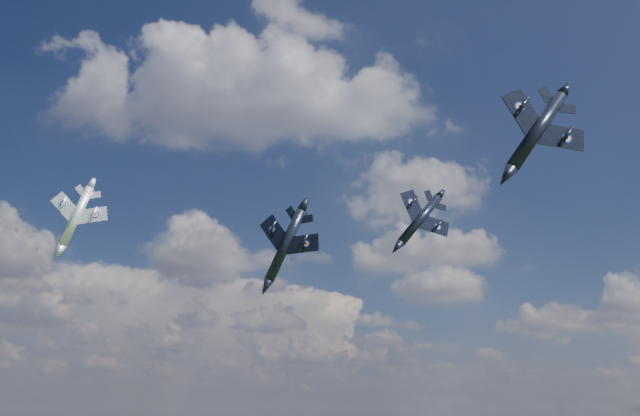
# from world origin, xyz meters

# --- Properties ---
(jet_lead_navy) EXTENTS (14.96, 17.12, 7.26)m
(jet_lead_navy) POSITION_xyz_m (1.69, 9.96, 77.83)
(jet_lead_navy) COLOR black
(jet_right_navy) EXTENTS (11.97, 15.94, 8.82)m
(jet_right_navy) POSITION_xyz_m (29.90, -10.12, 84.93)
(jet_right_navy) COLOR black
(jet_high_navy) EXTENTS (14.78, 18.05, 9.70)m
(jet_high_navy) POSITION_xyz_m (22.74, 29.98, 87.26)
(jet_high_navy) COLOR black
(jet_left_silver) EXTENTS (10.43, 13.47, 5.43)m
(jet_left_silver) POSITION_xyz_m (-29.06, 14.03, 83.32)
(jet_left_silver) COLOR #ABADB6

